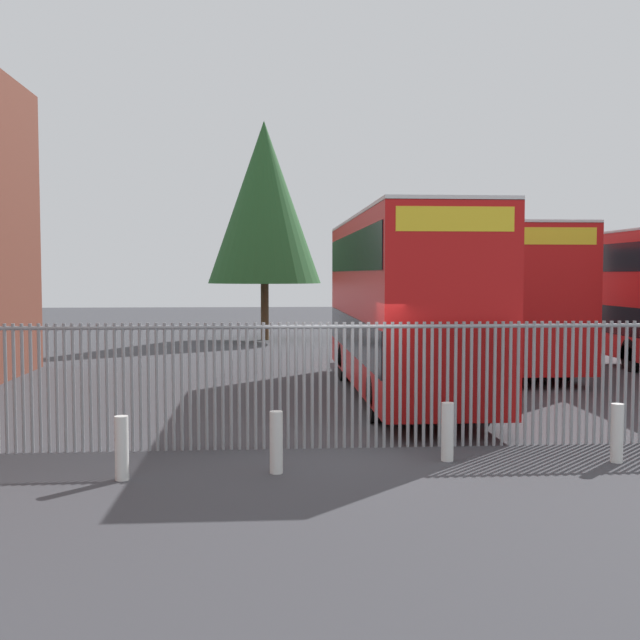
% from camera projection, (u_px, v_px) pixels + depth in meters
% --- Properties ---
extents(ground_plane, '(100.00, 100.00, 0.00)m').
position_uv_depth(ground_plane, '(310.00, 384.00, 21.61)').
color(ground_plane, '#3D3D42').
extents(palisade_fence, '(15.10, 0.14, 2.35)m').
position_uv_depth(palisade_fence, '(324.00, 381.00, 13.56)').
color(palisade_fence, gray).
rests_on(palisade_fence, ground).
extents(double_decker_bus_behind_fence_left, '(2.54, 10.81, 4.42)m').
position_uv_depth(double_decker_bus_behind_fence_left, '(402.00, 299.00, 19.27)').
color(double_decker_bus_behind_fence_left, red).
rests_on(double_decker_bus_behind_fence_left, ground).
extents(double_decker_bus_behind_fence_right, '(2.54, 10.81, 4.42)m').
position_uv_depth(double_decker_bus_behind_fence_right, '(494.00, 292.00, 25.51)').
color(double_decker_bus_behind_fence_right, red).
rests_on(double_decker_bus_behind_fence_right, ground).
extents(bollard_near_left, '(0.20, 0.20, 0.95)m').
position_uv_depth(bollard_near_left, '(122.00, 448.00, 11.50)').
color(bollard_near_left, silver).
rests_on(bollard_near_left, ground).
extents(bollard_center_front, '(0.20, 0.20, 0.95)m').
position_uv_depth(bollard_center_front, '(276.00, 442.00, 11.90)').
color(bollard_center_front, silver).
rests_on(bollard_center_front, ground).
extents(bollard_near_right, '(0.20, 0.20, 0.95)m').
position_uv_depth(bollard_near_right, '(447.00, 432.00, 12.69)').
color(bollard_near_right, silver).
rests_on(bollard_near_right, ground).
extents(bollard_far_right, '(0.20, 0.20, 0.95)m').
position_uv_depth(bollard_far_right, '(617.00, 433.00, 12.59)').
color(bollard_far_right, silver).
rests_on(bollard_far_right, ground).
extents(tree_tall_back, '(5.14, 5.14, 9.94)m').
position_uv_depth(tree_tall_back, '(264.00, 203.00, 35.53)').
color(tree_tall_back, '#4C3823').
rests_on(tree_tall_back, ground).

